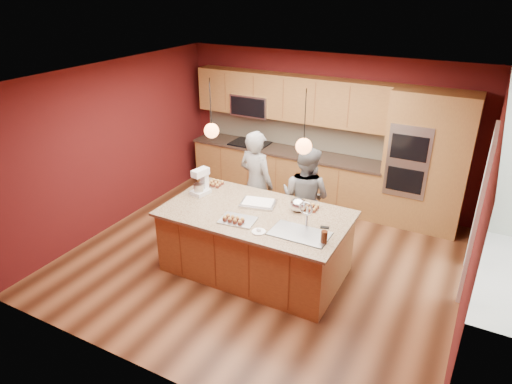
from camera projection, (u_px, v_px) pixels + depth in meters
The scene contains 24 objects.
floor at pixel (262, 259), 6.88m from camera, with size 5.50×5.50×0.00m, color #412112.
ceiling at pixel (264, 78), 5.74m from camera, with size 5.50×5.50×0.00m, color silver.
wall_back at pixel (325, 129), 8.31m from camera, with size 5.50×5.50×0.00m, color #4E1112.
wall_front at pixel (142, 269), 4.31m from camera, with size 5.50×5.50×0.00m, color #4E1112.
wall_left at pixel (114, 146), 7.48m from camera, with size 5.00×5.00×0.00m, color #4E1112.
wall_right at pixel (479, 222), 5.14m from camera, with size 5.00×5.00×0.00m, color #4E1112.
cabinet_run at pixel (285, 146), 8.55m from camera, with size 3.74×0.64×2.30m.
oven_column at pixel (426, 162), 7.37m from camera, with size 1.30×0.62×2.30m.
doorway_trim at pixel (478, 215), 5.92m from camera, with size 0.08×1.11×2.20m, color silver, non-canonical shape.
pendant_left at pixel (212, 130), 6.07m from camera, with size 0.20×0.20×0.80m.
pendant_right at pixel (304, 146), 5.51m from camera, with size 0.20×0.20×0.80m.
island at pixel (256, 241), 6.43m from camera, with size 2.55×1.43×1.32m.
person_left at pixel (256, 184), 7.25m from camera, with size 0.64×0.42×1.75m, color black.
person_right at pixel (305, 198), 6.92m from camera, with size 0.80×0.62×1.64m, color gray.
stand_mixer at pixel (201, 183), 6.72m from camera, with size 0.25×0.31×0.39m.
sheet_cake at pixel (258, 203), 6.45m from camera, with size 0.55×0.46×0.05m.
cooling_rack at pixel (238, 220), 6.01m from camera, with size 0.47×0.33×0.02m, color #ABAEB3.
mixing_bowl at pixel (298, 205), 6.24m from camera, with size 0.23×0.23×0.20m, color silver.
plate at pixel (259, 232), 5.75m from camera, with size 0.18×0.18×0.01m, color white.
tumbler at pixel (324, 237), 5.48m from camera, with size 0.08×0.08×0.16m, color #3D1A0B.
phone at pixel (325, 227), 5.85m from camera, with size 0.11×0.06×0.01m, color black.
cupcakes_left at pixel (216, 183), 7.04m from camera, with size 0.22×0.22×0.06m, color #B5833F, non-canonical shape.
cupcakes_rack at pixel (234, 219), 5.95m from camera, with size 0.30×0.15×0.07m, color #B5833F, non-canonical shape.
cupcakes_right at pixel (311, 207), 6.31m from camera, with size 0.21×0.21×0.06m, color #B5833F, non-canonical shape.
Camera 1 is at (2.64, -5.17, 3.84)m, focal length 32.00 mm.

